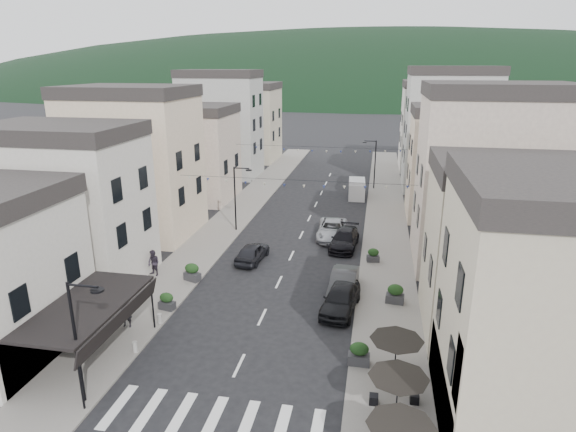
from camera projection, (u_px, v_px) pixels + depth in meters
name	position (u px, v px, depth m)	size (l,w,h in m)	color
sidewalk_left	(240.00, 211.00, 50.21)	(4.00, 76.00, 0.12)	slate
sidewalk_right	(386.00, 219.00, 47.56)	(4.00, 76.00, 0.12)	slate
hill_backdrop	(371.00, 89.00, 299.95)	(640.00, 360.00, 70.00)	black
boutique_awning	(91.00, 307.00, 23.95)	(3.77, 7.50, 3.28)	black
buildings_row_left	(193.00, 142.00, 55.00)	(10.20, 54.16, 14.00)	beige
buildings_row_right	(460.00, 150.00, 48.74)	(10.20, 54.16, 14.50)	#B4A68F
cafe_terrace	(398.00, 383.00, 19.48)	(2.50, 8.10, 2.53)	black
streetlamp_left_near	(80.00, 331.00, 20.71)	(1.70, 0.56, 6.00)	black
streetlamp_left_far	(238.00, 192.00, 43.19)	(1.70, 0.56, 6.00)	black
streetlamp_right_far	(373.00, 159.00, 58.00)	(1.70, 0.56, 6.00)	black
bollards	(236.00, 364.00, 23.95)	(11.66, 10.26, 0.60)	gray
bunting_near	(294.00, 184.00, 37.83)	(19.00, 0.28, 0.62)	black
bunting_far	(319.00, 150.00, 52.82)	(19.00, 0.28, 0.62)	black
parked_car_a	(341.00, 299.00, 29.79)	(1.93, 4.80, 1.64)	black
parked_car_b	(343.00, 283.00, 31.96)	(1.66, 4.77, 1.57)	#313133
parked_car_c	(332.00, 229.00, 42.38)	(2.55, 5.53, 1.54)	#999BA2
parked_car_d	(344.00, 239.00, 40.13)	(2.07, 5.09, 1.48)	black
parked_car_e	(252.00, 252.00, 37.35)	(1.71, 4.26, 1.45)	black
delivery_van	(357.00, 188.00, 55.23)	(2.05, 4.65, 2.18)	silver
pedestrian_a	(126.00, 312.00, 27.70)	(0.69, 0.45, 1.89)	black
pedestrian_b	(154.00, 263.00, 34.44)	(0.93, 0.72, 1.91)	#27202B
planter_la	(167.00, 301.00, 29.80)	(1.08, 0.73, 1.11)	#2B2B2D
planter_lb	(192.00, 272.00, 33.75)	(1.29, 0.99, 1.28)	#302F32
planter_ra	(359.00, 354.00, 24.29)	(1.10, 0.62, 1.23)	#323235
planter_rb	(395.00, 294.00, 30.57)	(1.20, 0.75, 1.27)	#2D2D30
planter_rc	(373.00, 255.00, 36.99)	(1.03, 0.66, 1.08)	#303033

